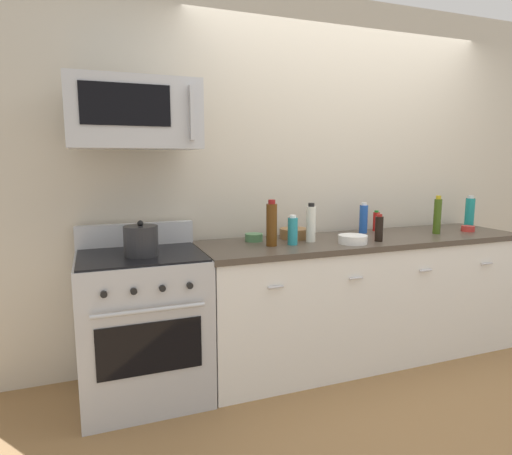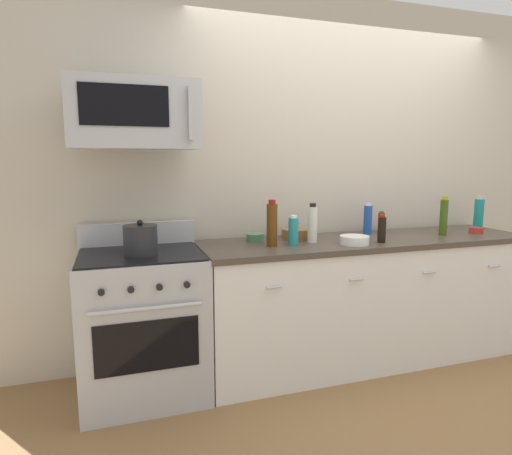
% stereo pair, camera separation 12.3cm
% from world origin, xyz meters
% --- Properties ---
extents(ground_plane, '(6.68, 6.68, 0.00)m').
position_xyz_m(ground_plane, '(0.00, 0.00, 0.00)').
color(ground_plane, olive).
extents(back_wall, '(5.56, 0.10, 2.70)m').
position_xyz_m(back_wall, '(0.00, 0.41, 1.35)').
color(back_wall, beige).
rests_on(back_wall, ground_plane).
extents(counter_unit, '(2.47, 0.66, 0.92)m').
position_xyz_m(counter_unit, '(0.00, -0.00, 0.46)').
color(counter_unit, white).
rests_on(counter_unit, ground_plane).
extents(range_oven, '(0.76, 0.69, 1.07)m').
position_xyz_m(range_oven, '(-1.61, 0.00, 0.47)').
color(range_oven, '#B7BABF').
rests_on(range_oven, ground_plane).
extents(microwave, '(0.74, 0.44, 0.40)m').
position_xyz_m(microwave, '(-1.61, 0.05, 1.75)').
color(microwave, '#B7BABF').
extents(bottle_olive_oil, '(0.06, 0.06, 0.30)m').
position_xyz_m(bottle_olive_oil, '(0.61, -0.05, 1.06)').
color(bottle_olive_oil, '#385114').
rests_on(bottle_olive_oil, countertop_slab).
extents(bottle_soda_blue, '(0.06, 0.06, 0.24)m').
position_xyz_m(bottle_soda_blue, '(0.10, 0.18, 1.03)').
color(bottle_soda_blue, '#1E4CA5').
rests_on(bottle_soda_blue, countertop_slab).
extents(bottle_sparkling_teal, '(0.07, 0.07, 0.27)m').
position_xyz_m(bottle_sparkling_teal, '(1.11, 0.11, 1.05)').
color(bottle_sparkling_teal, '#197F7A').
rests_on(bottle_sparkling_teal, countertop_slab).
extents(bottle_wine_amber, '(0.07, 0.07, 0.31)m').
position_xyz_m(bottle_wine_amber, '(-0.77, -0.04, 1.07)').
color(bottle_wine_amber, '#59330F').
rests_on(bottle_wine_amber, countertop_slab).
extents(bottle_vinegar_white, '(0.07, 0.07, 0.27)m').
position_xyz_m(bottle_vinegar_white, '(-0.45, 0.00, 1.05)').
color(bottle_vinegar_white, silver).
rests_on(bottle_vinegar_white, countertop_slab).
extents(bottle_hot_sauce_red, '(0.05, 0.05, 0.17)m').
position_xyz_m(bottle_hot_sauce_red, '(0.26, 0.23, 1.00)').
color(bottle_hot_sauce_red, '#B21914').
rests_on(bottle_hot_sauce_red, countertop_slab).
extents(bottle_soy_sauce_dark, '(0.06, 0.06, 0.19)m').
position_xyz_m(bottle_soy_sauce_dark, '(0.00, -0.16, 1.01)').
color(bottle_soy_sauce_dark, black).
rests_on(bottle_soy_sauce_dark, countertop_slab).
extents(bottle_dish_soap, '(0.07, 0.07, 0.20)m').
position_xyz_m(bottle_dish_soap, '(-0.62, -0.05, 1.02)').
color(bottle_dish_soap, teal).
rests_on(bottle_dish_soap, countertop_slab).
extents(bowl_green_glaze, '(0.13, 0.13, 0.05)m').
position_xyz_m(bowl_green_glaze, '(-0.82, 0.16, 0.95)').
color(bowl_green_glaze, '#477A4C').
rests_on(bowl_green_glaze, countertop_slab).
extents(bowl_white_ceramic, '(0.20, 0.20, 0.06)m').
position_xyz_m(bowl_white_ceramic, '(-0.21, -0.16, 0.95)').
color(bowl_white_ceramic, white).
rests_on(bowl_white_ceramic, countertop_slab).
extents(bowl_wooden_salad, '(0.21, 0.21, 0.07)m').
position_xyz_m(bowl_wooden_salad, '(-0.51, 0.16, 0.96)').
color(bowl_wooden_salad, brown).
rests_on(bowl_wooden_salad, countertop_slab).
extents(bowl_red_small, '(0.10, 0.10, 0.04)m').
position_xyz_m(bowl_red_small, '(0.94, -0.05, 0.94)').
color(bowl_red_small, '#B72D28').
rests_on(bowl_red_small, countertop_slab).
extents(stockpot, '(0.20, 0.20, 0.21)m').
position_xyz_m(stockpot, '(-1.61, -0.05, 1.01)').
color(stockpot, '#262628').
rests_on(stockpot, range_oven).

